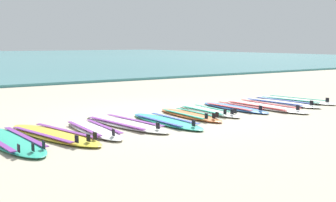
{
  "coord_description": "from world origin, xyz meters",
  "views": [
    {
      "loc": [
        -4.88,
        -7.54,
        1.54
      ],
      "look_at": [
        0.44,
        0.39,
        0.25
      ],
      "focal_mm": 46.51,
      "sensor_mm": 36.0,
      "label": 1
    }
  ],
  "objects_px": {
    "surfboard_4": "(166,121)",
    "surfboard_5": "(190,115)",
    "surfboard_2": "(94,129)",
    "surfboard_9": "(279,103)",
    "surfboard_8": "(263,106)",
    "surfboard_6": "(208,111)",
    "surfboard_0": "(10,141)",
    "surfboard_3": "(125,123)",
    "surfboard_1": "(54,135)",
    "surfboard_7": "(234,108)",
    "surfboard_10": "(294,100)"
  },
  "relations": [
    {
      "from": "surfboard_4",
      "to": "surfboard_8",
      "type": "height_order",
      "value": "same"
    },
    {
      "from": "surfboard_3",
      "to": "surfboard_9",
      "type": "distance_m",
      "value": 4.58
    },
    {
      "from": "surfboard_2",
      "to": "surfboard_8",
      "type": "xyz_separation_m",
      "value": [
        4.49,
        0.32,
        -0.0
      ]
    },
    {
      "from": "surfboard_0",
      "to": "surfboard_6",
      "type": "bearing_deg",
      "value": 7.43
    },
    {
      "from": "surfboard_0",
      "to": "surfboard_10",
      "type": "xyz_separation_m",
      "value": [
        7.41,
        0.75,
        -0.0
      ]
    },
    {
      "from": "surfboard_2",
      "to": "surfboard_8",
      "type": "bearing_deg",
      "value": 4.12
    },
    {
      "from": "surfboard_3",
      "to": "surfboard_9",
      "type": "xyz_separation_m",
      "value": [
        4.57,
        0.34,
        0.0
      ]
    },
    {
      "from": "surfboard_6",
      "to": "surfboard_8",
      "type": "xyz_separation_m",
      "value": [
        1.54,
        -0.15,
        -0.0
      ]
    },
    {
      "from": "surfboard_1",
      "to": "surfboard_3",
      "type": "xyz_separation_m",
      "value": [
        1.45,
        0.23,
        -0.0
      ]
    },
    {
      "from": "surfboard_8",
      "to": "surfboard_3",
      "type": "bearing_deg",
      "value": -178.04
    },
    {
      "from": "surfboard_4",
      "to": "surfboard_5",
      "type": "xyz_separation_m",
      "value": [
        0.81,
        0.33,
        0.0
      ]
    },
    {
      "from": "surfboard_5",
      "to": "surfboard_6",
      "type": "distance_m",
      "value": 0.68
    },
    {
      "from": "surfboard_3",
      "to": "surfboard_6",
      "type": "height_order",
      "value": "same"
    },
    {
      "from": "surfboard_9",
      "to": "surfboard_1",
      "type": "bearing_deg",
      "value": -174.55
    },
    {
      "from": "surfboard_6",
      "to": "surfboard_7",
      "type": "distance_m",
      "value": 0.83
    },
    {
      "from": "surfboard_0",
      "to": "surfboard_1",
      "type": "distance_m",
      "value": 0.71
    },
    {
      "from": "surfboard_0",
      "to": "surfboard_5",
      "type": "xyz_separation_m",
      "value": [
        3.74,
        0.38,
        0.0
      ]
    },
    {
      "from": "surfboard_5",
      "to": "surfboard_9",
      "type": "xyz_separation_m",
      "value": [
        2.99,
        0.25,
        -0.0
      ]
    },
    {
      "from": "surfboard_7",
      "to": "surfboard_9",
      "type": "xyz_separation_m",
      "value": [
        1.51,
        0.0,
        -0.0
      ]
    },
    {
      "from": "surfboard_4",
      "to": "surfboard_8",
      "type": "bearing_deg",
      "value": 6.98
    },
    {
      "from": "surfboard_7",
      "to": "surfboard_10",
      "type": "relative_size",
      "value": 0.86
    },
    {
      "from": "surfboard_4",
      "to": "surfboard_10",
      "type": "bearing_deg",
      "value": 8.81
    },
    {
      "from": "surfboard_9",
      "to": "surfboard_7",
      "type": "bearing_deg",
      "value": -179.88
    },
    {
      "from": "surfboard_0",
      "to": "surfboard_6",
      "type": "relative_size",
      "value": 1.28
    },
    {
      "from": "surfboard_0",
      "to": "surfboard_5",
      "type": "distance_m",
      "value": 3.76
    },
    {
      "from": "surfboard_7",
      "to": "surfboard_9",
      "type": "height_order",
      "value": "same"
    },
    {
      "from": "surfboard_2",
      "to": "surfboard_9",
      "type": "bearing_deg",
      "value": 5.8
    },
    {
      "from": "surfboard_0",
      "to": "surfboard_8",
      "type": "height_order",
      "value": "same"
    },
    {
      "from": "surfboard_0",
      "to": "surfboard_10",
      "type": "distance_m",
      "value": 7.45
    },
    {
      "from": "surfboard_1",
      "to": "surfboard_8",
      "type": "height_order",
      "value": "same"
    },
    {
      "from": "surfboard_3",
      "to": "surfboard_7",
      "type": "bearing_deg",
      "value": 6.35
    },
    {
      "from": "surfboard_10",
      "to": "surfboard_7",
      "type": "bearing_deg",
      "value": -176.95
    },
    {
      "from": "surfboard_5",
      "to": "surfboard_2",
      "type": "bearing_deg",
      "value": -172.9
    },
    {
      "from": "surfboard_0",
      "to": "surfboard_1",
      "type": "xyz_separation_m",
      "value": [
        0.71,
        0.06,
        0.0
      ]
    },
    {
      "from": "surfboard_1",
      "to": "surfboard_8",
      "type": "xyz_separation_m",
      "value": [
        5.22,
        0.36,
        -0.0
      ]
    },
    {
      "from": "surfboard_6",
      "to": "surfboard_8",
      "type": "height_order",
      "value": "same"
    },
    {
      "from": "surfboard_1",
      "to": "surfboard_2",
      "type": "bearing_deg",
      "value": 2.85
    },
    {
      "from": "surfboard_4",
      "to": "surfboard_10",
      "type": "relative_size",
      "value": 0.91
    },
    {
      "from": "surfboard_1",
      "to": "surfboard_8",
      "type": "bearing_deg",
      "value": 3.95
    },
    {
      "from": "surfboard_6",
      "to": "surfboard_9",
      "type": "xyz_separation_m",
      "value": [
        2.34,
        0.06,
        -0.0
      ]
    },
    {
      "from": "surfboard_2",
      "to": "surfboard_4",
      "type": "height_order",
      "value": "same"
    },
    {
      "from": "surfboard_0",
      "to": "surfboard_5",
      "type": "height_order",
      "value": "same"
    },
    {
      "from": "surfboard_5",
      "to": "surfboard_10",
      "type": "bearing_deg",
      "value": 5.68
    },
    {
      "from": "surfboard_3",
      "to": "surfboard_5",
      "type": "relative_size",
      "value": 1.23
    },
    {
      "from": "surfboard_1",
      "to": "surfboard_5",
      "type": "bearing_deg",
      "value": 6.08
    },
    {
      "from": "surfboard_5",
      "to": "surfboard_6",
      "type": "relative_size",
      "value": 0.99
    },
    {
      "from": "surfboard_9",
      "to": "surfboard_3",
      "type": "bearing_deg",
      "value": -175.71
    },
    {
      "from": "surfboard_5",
      "to": "surfboard_7",
      "type": "height_order",
      "value": "same"
    },
    {
      "from": "surfboard_5",
      "to": "surfboard_8",
      "type": "distance_m",
      "value": 2.19
    },
    {
      "from": "surfboard_0",
      "to": "surfboard_6",
      "type": "xyz_separation_m",
      "value": [
        4.39,
        0.57,
        0.0
      ]
    }
  ]
}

